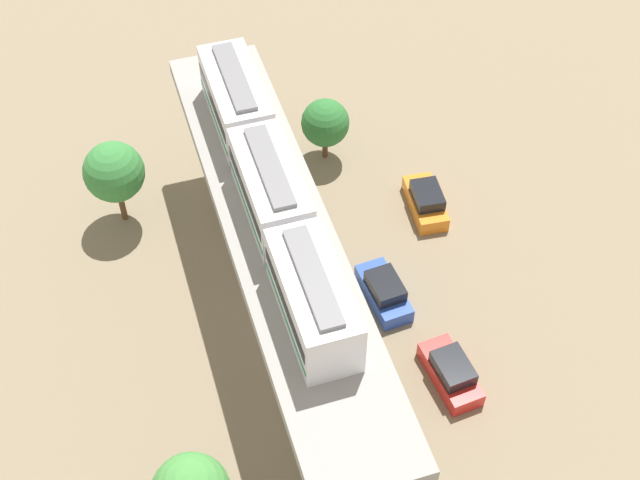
{
  "coord_description": "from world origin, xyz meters",
  "views": [
    {
      "loc": [
        6.66,
        28.03,
        40.13
      ],
      "look_at": [
        -2.5,
        -1.06,
        4.64
      ],
      "focal_mm": 49.58,
      "sensor_mm": 36.0,
      "label": 1
    }
  ],
  "objects_px": {
    "parked_car_blue": "(384,291)",
    "tree_near_viaduct": "(325,123)",
    "train": "(271,190)",
    "parked_car_red": "(451,372)",
    "tree_far_corner": "(114,172)",
    "parked_car_orange": "(426,201)"
  },
  "relations": [
    {
      "from": "parked_car_red",
      "to": "tree_near_viaduct",
      "type": "bearing_deg",
      "value": -91.5
    },
    {
      "from": "parked_car_orange",
      "to": "tree_near_viaduct",
      "type": "xyz_separation_m",
      "value": [
        4.44,
        -6.38,
        2.11
      ]
    },
    {
      "from": "parked_car_blue",
      "to": "tree_near_viaduct",
      "type": "relative_size",
      "value": 0.98
    },
    {
      "from": "parked_car_red",
      "to": "tree_near_viaduct",
      "type": "relative_size",
      "value": 0.99
    },
    {
      "from": "parked_car_blue",
      "to": "tree_far_corner",
      "type": "height_order",
      "value": "tree_far_corner"
    },
    {
      "from": "parked_car_orange",
      "to": "tree_near_viaduct",
      "type": "relative_size",
      "value": 0.99
    },
    {
      "from": "parked_car_red",
      "to": "parked_car_orange",
      "type": "bearing_deg",
      "value": -110.76
    },
    {
      "from": "tree_near_viaduct",
      "to": "parked_car_blue",
      "type": "bearing_deg",
      "value": 88.11
    },
    {
      "from": "train",
      "to": "parked_car_orange",
      "type": "height_order",
      "value": "train"
    },
    {
      "from": "parked_car_orange",
      "to": "tree_far_corner",
      "type": "relative_size",
      "value": 0.75
    },
    {
      "from": "tree_near_viaduct",
      "to": "tree_far_corner",
      "type": "relative_size",
      "value": 0.76
    },
    {
      "from": "train",
      "to": "parked_car_orange",
      "type": "bearing_deg",
      "value": -158.21
    },
    {
      "from": "parked_car_blue",
      "to": "tree_far_corner",
      "type": "distance_m",
      "value": 17.04
    },
    {
      "from": "train",
      "to": "parked_car_red",
      "type": "height_order",
      "value": "train"
    },
    {
      "from": "parked_car_red",
      "to": "tree_near_viaduct",
      "type": "distance_m",
      "value": 18.34
    },
    {
      "from": "parked_car_blue",
      "to": "tree_far_corner",
      "type": "relative_size",
      "value": 0.75
    },
    {
      "from": "train",
      "to": "parked_car_red",
      "type": "distance_m",
      "value": 13.52
    },
    {
      "from": "train",
      "to": "tree_near_viaduct",
      "type": "distance_m",
      "value": 13.87
    },
    {
      "from": "parked_car_red",
      "to": "tree_near_viaduct",
      "type": "height_order",
      "value": "tree_near_viaduct"
    },
    {
      "from": "tree_near_viaduct",
      "to": "train",
      "type": "bearing_deg",
      "value": 59.78
    },
    {
      "from": "train",
      "to": "parked_car_red",
      "type": "relative_size",
      "value": 4.72
    },
    {
      "from": "tree_near_viaduct",
      "to": "tree_far_corner",
      "type": "height_order",
      "value": "tree_far_corner"
    }
  ]
}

